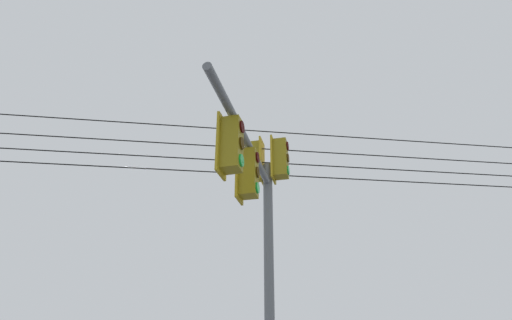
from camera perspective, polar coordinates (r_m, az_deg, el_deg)
signal_mast_assembly at (r=8.55m, az=0.40°, el=-6.66°), size 1.90×4.16×7.12m
overhead_wire_span at (r=9.83m, az=-5.78°, el=1.16°), size 20.75×18.50×1.65m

